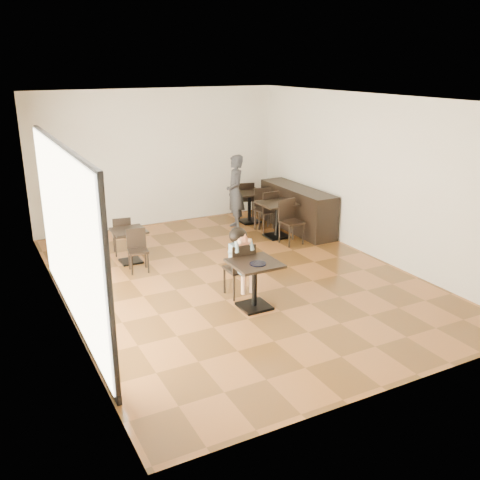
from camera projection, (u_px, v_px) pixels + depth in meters
floor at (236, 278)px, 9.81m from camera, size 6.00×8.00×0.01m
ceiling at (235, 98)px, 8.80m from camera, size 6.00×8.00×0.01m
wall_back at (159, 158)px, 12.67m from camera, size 6.00×0.01×3.20m
wall_front at (399, 267)px, 5.95m from camera, size 6.00×0.01×3.20m
wall_left at (57, 215)px, 7.99m from camera, size 0.01×8.00×3.20m
wall_right at (369, 176)px, 10.62m from camera, size 0.01×8.00×3.20m
storefront_window at (67, 236)px, 7.64m from camera, size 0.04×4.50×2.60m
child_table at (255, 285)px, 8.51m from camera, size 0.74×0.74×0.78m
child_chair at (239, 269)px, 8.95m from camera, size 0.42×0.42×0.94m
child at (239, 262)px, 8.91m from camera, size 0.42×0.59×1.18m
plate at (258, 264)px, 8.30m from camera, size 0.26×0.26×0.02m
pizza_slice at (244, 241)px, 8.61m from camera, size 0.27×0.21×0.06m
adult_patron at (235, 192)px, 12.46m from camera, size 0.57×0.72×1.75m
cafe_table_mid at (277, 220)px, 11.98m from camera, size 0.80×0.80×0.80m
cafe_table_left at (130, 246)px, 10.48m from camera, size 0.72×0.72×0.67m
cafe_table_back at (249, 207)px, 13.10m from camera, size 0.88×0.88×0.76m
chair_mid_a at (266, 210)px, 12.43m from camera, size 0.46×0.46×0.96m
chair_mid_b at (292, 222)px, 11.51m from camera, size 0.46×0.46×0.96m
chair_left_a at (122, 235)px, 10.92m from camera, size 0.41×0.41×0.80m
chair_left_b at (138, 251)px, 10.00m from camera, size 0.41×0.41×0.80m
chair_back_a at (245, 199)px, 13.51m from camera, size 0.50×0.50×0.92m
chair_back_b at (264, 209)px, 12.66m from camera, size 0.50×0.50×0.92m
service_counter at (297, 209)px, 12.50m from camera, size 0.60×2.40×1.00m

